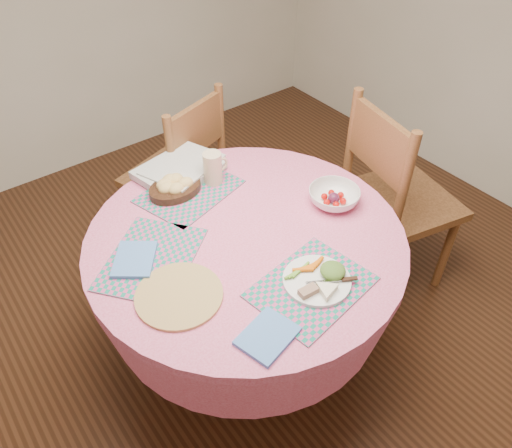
# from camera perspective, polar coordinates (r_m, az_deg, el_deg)

# --- Properties ---
(ground) EXTENTS (4.00, 4.00, 0.00)m
(ground) POSITION_cam_1_polar(r_m,az_deg,el_deg) (2.49, -0.94, -14.04)
(ground) COLOR #331C0F
(ground) RESTS_ON ground
(dining_table) EXTENTS (1.24, 1.24, 0.75)m
(dining_table) POSITION_cam_1_polar(r_m,az_deg,el_deg) (2.06, -1.11, -5.25)
(dining_table) COLOR pink
(dining_table) RESTS_ON ground
(chair_right) EXTENTS (0.56, 0.58, 1.05)m
(chair_right) POSITION_cam_1_polar(r_m,az_deg,el_deg) (2.52, 15.46, 3.10)
(chair_right) COLOR brown
(chair_right) RESTS_ON ground
(chair_back) EXTENTS (0.56, 0.55, 0.97)m
(chair_back) POSITION_cam_1_polar(r_m,az_deg,el_deg) (2.68, -8.60, 5.81)
(chair_back) COLOR brown
(chair_back) RESTS_ON ground
(placemat_front) EXTENTS (0.44, 0.36, 0.01)m
(placemat_front) POSITION_cam_1_polar(r_m,az_deg,el_deg) (1.74, 6.35, -7.15)
(placemat_front) COLOR #167C65
(placemat_front) RESTS_ON dining_table
(placemat_left) EXTENTS (0.50, 0.48, 0.01)m
(placemat_left) POSITION_cam_1_polar(r_m,az_deg,el_deg) (1.86, -11.84, -3.88)
(placemat_left) COLOR #167C65
(placemat_left) RESTS_ON dining_table
(placemat_back) EXTENTS (0.47, 0.40, 0.01)m
(placemat_back) POSITION_cam_1_polar(r_m,az_deg,el_deg) (2.15, -7.60, 3.74)
(placemat_back) COLOR #167C65
(placemat_back) RESTS_ON dining_table
(wicker_trivet) EXTENTS (0.30, 0.30, 0.01)m
(wicker_trivet) POSITION_cam_1_polar(r_m,az_deg,el_deg) (1.72, -8.79, -8.05)
(wicker_trivet) COLOR #AD8D4B
(wicker_trivet) RESTS_ON dining_table
(napkin_near) EXTENTS (0.21, 0.18, 0.01)m
(napkin_near) POSITION_cam_1_polar(r_m,az_deg,el_deg) (1.60, 1.32, -12.68)
(napkin_near) COLOR #4E7ECA
(napkin_near) RESTS_ON dining_table
(napkin_far) EXTENTS (0.22, 0.23, 0.01)m
(napkin_far) POSITION_cam_1_polar(r_m,az_deg,el_deg) (1.86, -13.71, -3.94)
(napkin_far) COLOR #4E7ECA
(napkin_far) RESTS_ON placemat_left
(dinner_plate) EXTENTS (0.24, 0.24, 0.05)m
(dinner_plate) POSITION_cam_1_polar(r_m,az_deg,el_deg) (1.74, 7.34, -6.20)
(dinner_plate) COLOR white
(dinner_plate) RESTS_ON placemat_front
(bread_bowl) EXTENTS (0.23, 0.23, 0.08)m
(bread_bowl) POSITION_cam_1_polar(r_m,az_deg,el_deg) (2.13, -9.33, 4.32)
(bread_bowl) COLOR black
(bread_bowl) RESTS_ON placemat_back
(latte_mug) EXTENTS (0.12, 0.08, 0.14)m
(latte_mug) POSITION_cam_1_polar(r_m,az_deg,el_deg) (2.14, -4.91, 6.43)
(latte_mug) COLOR beige
(latte_mug) RESTS_ON placemat_back
(fruit_bowl) EXTENTS (0.21, 0.21, 0.07)m
(fruit_bowl) POSITION_cam_1_polar(r_m,az_deg,el_deg) (2.07, 8.89, 3.06)
(fruit_bowl) COLOR white
(fruit_bowl) RESTS_ON dining_table
(newspaper_stack) EXTENTS (0.41, 0.35, 0.04)m
(newspaper_stack) POSITION_cam_1_polar(r_m,az_deg,el_deg) (2.24, -8.74, 6.23)
(newspaper_stack) COLOR silver
(newspaper_stack) RESTS_ON dining_table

